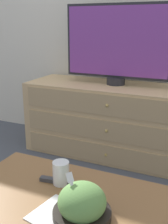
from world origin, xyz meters
TOP-DOWN VIEW (x-y plane):
  - ground_plane at (0.00, 0.00)m, footprint 12.00×12.00m
  - dresser at (0.09, -0.28)m, footprint 1.54×0.52m
  - tv at (0.06, -0.25)m, footprint 0.87×0.15m
  - coffee_table at (0.32, -1.57)m, footprint 0.97×0.51m
  - takeout_bowl at (0.40, -1.66)m, footprint 0.21×0.21m
  - drink_cup at (0.22, -1.48)m, footprint 0.07×0.07m
  - napkin at (0.32, -1.68)m, footprint 0.22×0.22m
  - remote_control at (0.19, -1.49)m, footprint 0.15×0.05m

SIDE VIEW (x-z plane):
  - ground_plane at x=0.00m, z-range 0.00..0.00m
  - dresser at x=0.09m, z-range 0.00..0.61m
  - coffee_table at x=0.32m, z-range 0.15..0.56m
  - napkin at x=0.32m, z-range 0.41..0.42m
  - remote_control at x=0.19m, z-range 0.41..0.43m
  - drink_cup at x=0.22m, z-range 0.41..0.51m
  - takeout_bowl at x=0.40m, z-range 0.38..0.55m
  - tv at x=0.06m, z-range 0.62..1.26m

